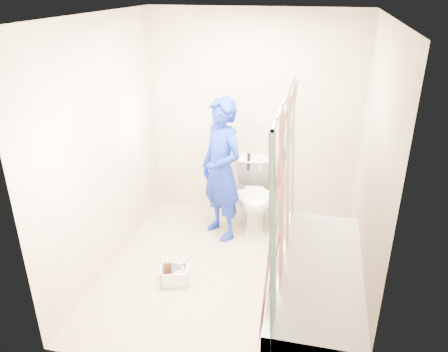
% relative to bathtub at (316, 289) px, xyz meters
% --- Properties ---
extents(floor, '(2.60, 2.60, 0.00)m').
position_rel_bathtub_xyz_m(floor, '(-0.85, 0.43, -0.27)').
color(floor, tan).
rests_on(floor, ground).
extents(ceiling, '(2.40, 2.60, 0.02)m').
position_rel_bathtub_xyz_m(ceiling, '(-0.85, 0.43, 2.13)').
color(ceiling, silver).
rests_on(ceiling, wall_back).
extents(wall_back, '(2.40, 0.02, 2.40)m').
position_rel_bathtub_xyz_m(wall_back, '(-0.85, 1.73, 0.93)').
color(wall_back, beige).
rests_on(wall_back, ground).
extents(wall_front, '(2.40, 0.02, 2.40)m').
position_rel_bathtub_xyz_m(wall_front, '(-0.85, -0.88, 0.93)').
color(wall_front, beige).
rests_on(wall_front, ground).
extents(wall_left, '(0.02, 2.60, 2.40)m').
position_rel_bathtub_xyz_m(wall_left, '(-2.05, 0.43, 0.93)').
color(wall_left, beige).
rests_on(wall_left, ground).
extents(wall_right, '(0.02, 2.60, 2.40)m').
position_rel_bathtub_xyz_m(wall_right, '(0.35, 0.43, 0.93)').
color(wall_right, beige).
rests_on(wall_right, ground).
extents(bathtub, '(0.70, 1.75, 0.50)m').
position_rel_bathtub_xyz_m(bathtub, '(0.00, 0.00, 0.00)').
color(bathtub, white).
rests_on(bathtub, ground).
extents(curtain_rod, '(0.02, 1.90, 0.02)m').
position_rel_bathtub_xyz_m(curtain_rod, '(-0.33, 0.00, 1.68)').
color(curtain_rod, silver).
rests_on(curtain_rod, wall_back).
extents(shower_curtain, '(0.06, 1.75, 1.80)m').
position_rel_bathtub_xyz_m(shower_curtain, '(-0.33, 0.00, 0.75)').
color(shower_curtain, white).
rests_on(shower_curtain, curtain_rod).
extents(toilet, '(0.56, 0.81, 0.75)m').
position_rel_bathtub_xyz_m(toilet, '(-0.75, 1.40, 0.11)').
color(toilet, white).
rests_on(toilet, ground).
extents(tank_lid, '(0.49, 0.29, 0.04)m').
position_rel_bathtub_xyz_m(tank_lid, '(-0.73, 1.28, 0.17)').
color(tank_lid, white).
rests_on(tank_lid, toilet).
extents(tank_internals, '(0.18, 0.07, 0.25)m').
position_rel_bathtub_xyz_m(tank_internals, '(-0.83, 1.59, 0.47)').
color(tank_internals, black).
rests_on(tank_internals, toilet).
extents(plumber, '(0.68, 0.66, 1.58)m').
position_rel_bathtub_xyz_m(plumber, '(-1.08, 1.10, 0.52)').
color(plumber, '#0F0E8C').
rests_on(plumber, ground).
extents(cleaning_caddy, '(0.32, 0.29, 0.20)m').
position_rel_bathtub_xyz_m(cleaning_caddy, '(-1.31, 0.15, -0.19)').
color(cleaning_caddy, silver).
rests_on(cleaning_caddy, ground).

